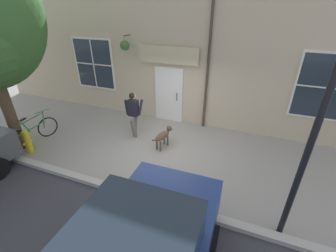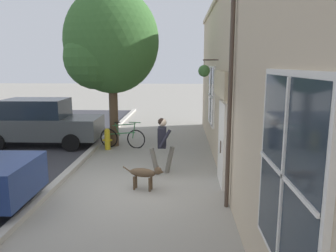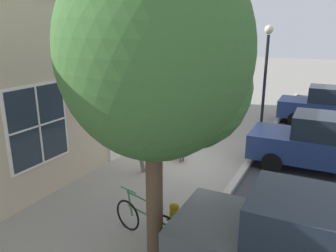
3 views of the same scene
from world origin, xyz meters
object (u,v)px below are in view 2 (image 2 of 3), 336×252
at_px(dog_on_leash, 145,173).
at_px(parked_car_nearest_curb, 41,122).
at_px(pedestrian_walking, 162,141).
at_px(leaning_bicycle, 122,137).
at_px(street_tree_by_curb, 108,45).
at_px(fire_hydrant, 107,139).

bearing_deg(dog_on_leash, parked_car_nearest_curb, -44.54).
distance_m(pedestrian_walking, leaning_bicycle, 3.36).
distance_m(leaning_bicycle, parked_car_nearest_curb, 3.16).
relative_size(leaning_bicycle, parked_car_nearest_curb, 0.40).
height_order(pedestrian_walking, parked_car_nearest_curb, parked_car_nearest_curb).
relative_size(pedestrian_walking, street_tree_by_curb, 0.28).
relative_size(street_tree_by_curb, fire_hydrant, 7.40).
height_order(parked_car_nearest_curb, fire_hydrant, parked_car_nearest_curb).
bearing_deg(fire_hydrant, leaning_bicycle, -147.86).
xyz_separation_m(dog_on_leash, fire_hydrant, (1.78, -3.80, -0.03)).
bearing_deg(pedestrian_walking, street_tree_by_curb, -55.65).
height_order(street_tree_by_curb, fire_hydrant, street_tree_by_curb).
bearing_deg(dog_on_leash, street_tree_by_curb, -67.79).
distance_m(leaning_bicycle, fire_hydrant, 0.58).
relative_size(parked_car_nearest_curb, fire_hydrant, 5.62).
height_order(leaning_bicycle, parked_car_nearest_curb, parked_car_nearest_curb).
height_order(pedestrian_walking, dog_on_leash, pedestrian_walking).
xyz_separation_m(pedestrian_walking, fire_hydrant, (2.13, -2.57, -0.54)).
xyz_separation_m(pedestrian_walking, parked_car_nearest_curb, (4.75, -3.10, -0.05)).
height_order(pedestrian_walking, fire_hydrant, pedestrian_walking).
height_order(street_tree_by_curb, parked_car_nearest_curb, street_tree_by_curb).
bearing_deg(parked_car_nearest_curb, fire_hydrant, 168.58).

